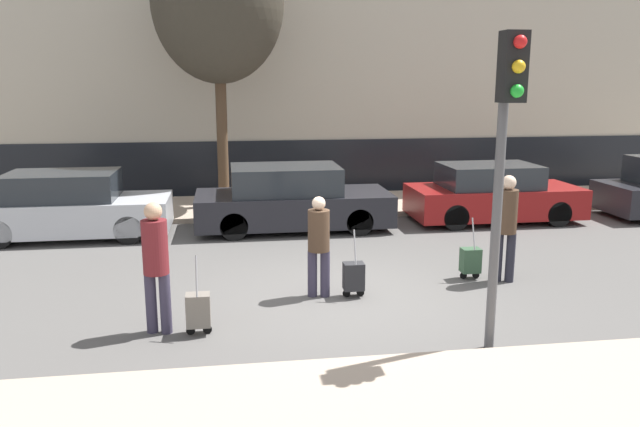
{
  "coord_description": "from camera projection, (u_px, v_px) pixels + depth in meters",
  "views": [
    {
      "loc": [
        -1.69,
        -9.28,
        3.36
      ],
      "look_at": [
        -0.04,
        1.8,
        0.95
      ],
      "focal_mm": 35.0,
      "sensor_mm": 36.0,
      "label": 1
    }
  ],
  "objects": [
    {
      "name": "pedestrian_left",
      "position": [
        156.0,
        259.0,
        8.25
      ],
      "size": [
        0.34,
        0.34,
        1.8
      ],
      "rotation": [
        0.0,
        0.0,
        2.88
      ],
      "color": "#383347",
      "rests_on": "ground_plane"
    },
    {
      "name": "sidewalk_far",
      "position": [
        293.0,
        206.0,
        16.68
      ],
      "size": [
        28.0,
        3.0,
        0.12
      ],
      "color": "tan",
      "rests_on": "ground_plane"
    },
    {
      "name": "bare_tree_near_crossing",
      "position": [
        218.0,
        2.0,
        15.34
      ],
      "size": [
        3.27,
        3.27,
        7.13
      ],
      "color": "#4C3826",
      "rests_on": "sidewalk_far"
    },
    {
      "name": "sidewalk_near",
      "position": [
        405.0,
        414.0,
        6.29
      ],
      "size": [
        28.0,
        2.5,
        0.12
      ],
      "color": "tan",
      "rests_on": "ground_plane"
    },
    {
      "name": "parked_car_1",
      "position": [
        291.0,
        200.0,
        14.22
      ],
      "size": [
        4.41,
        1.88,
        1.46
      ],
      "color": "black",
      "rests_on": "ground_plane"
    },
    {
      "name": "ground_plane",
      "position": [
        339.0,
        295.0,
        9.93
      ],
      "size": [
        80.0,
        80.0,
        0.0
      ],
      "primitive_type": "plane",
      "color": "#565451"
    },
    {
      "name": "parked_car_0",
      "position": [
        70.0,
        207.0,
        13.47
      ],
      "size": [
        4.13,
        1.76,
        1.42
      ],
      "color": "#B7BABF",
      "rests_on": "ground_plane"
    },
    {
      "name": "trolley_right",
      "position": [
        470.0,
        260.0,
        10.68
      ],
      "size": [
        0.34,
        0.29,
        1.08
      ],
      "color": "#335138",
      "rests_on": "ground_plane"
    },
    {
      "name": "pedestrian_center",
      "position": [
        319.0,
        241.0,
        9.69
      ],
      "size": [
        0.35,
        0.34,
        1.61
      ],
      "rotation": [
        0.0,
        0.0,
        2.94
      ],
      "color": "#383347",
      "rests_on": "ground_plane"
    },
    {
      "name": "parked_car_2",
      "position": [
        492.0,
        195.0,
        15.02
      ],
      "size": [
        4.04,
        1.76,
        1.38
      ],
      "color": "maroon",
      "rests_on": "ground_plane"
    },
    {
      "name": "parked_bicycle",
      "position": [
        495.0,
        182.0,
        17.81
      ],
      "size": [
        1.77,
        0.06,
        0.96
      ],
      "color": "black",
      "rests_on": "sidewalk_far"
    },
    {
      "name": "traffic_light",
      "position": [
        506.0,
        131.0,
        7.28
      ],
      "size": [
        0.28,
        0.47,
        3.9
      ],
      "color": "#515154",
      "rests_on": "ground_plane"
    },
    {
      "name": "trolley_center",
      "position": [
        354.0,
        276.0,
        9.79
      ],
      "size": [
        0.34,
        0.29,
        1.09
      ],
      "color": "#262628",
      "rests_on": "ground_plane"
    },
    {
      "name": "trolley_left",
      "position": [
        198.0,
        310.0,
        8.33
      ],
      "size": [
        0.34,
        0.29,
        1.11
      ],
      "color": "slate",
      "rests_on": "ground_plane"
    },
    {
      "name": "pedestrian_right",
      "position": [
        506.0,
        221.0,
        10.4
      ],
      "size": [
        0.34,
        0.34,
        1.82
      ],
      "rotation": [
        0.0,
        0.0,
        -0.39
      ],
      "color": "#23232D",
      "rests_on": "ground_plane"
    }
  ]
}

